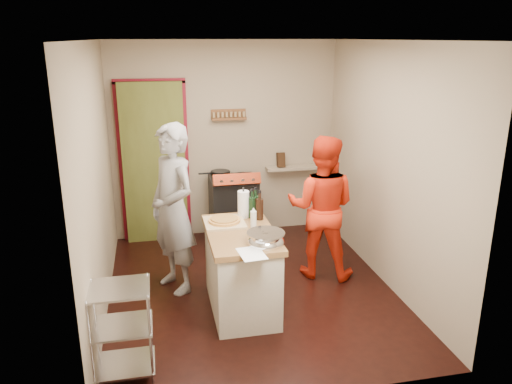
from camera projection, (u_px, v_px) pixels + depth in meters
floor at (251, 289)px, 5.43m from camera, size 3.50×3.50×0.00m
back_wall at (177, 154)px, 6.63m from camera, size 3.00×0.44×2.60m
left_wall at (96, 183)px, 4.75m from camera, size 0.04×3.50×2.60m
right_wall at (388, 167)px, 5.34m from camera, size 0.04×3.50×2.60m
ceiling at (250, 39)px, 4.65m from camera, size 3.00×3.50×0.02m
stove at (233, 208)px, 6.64m from camera, size 0.60×0.63×1.00m
wire_shelving at (121, 327)px, 3.93m from camera, size 0.48×0.40×0.80m
island at (242, 267)px, 4.93m from camera, size 0.67×1.24×1.14m
person_stripe at (173, 209)px, 5.21m from camera, size 0.70×0.79×1.81m
person_red at (321, 207)px, 5.56m from camera, size 0.98×0.89×1.62m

